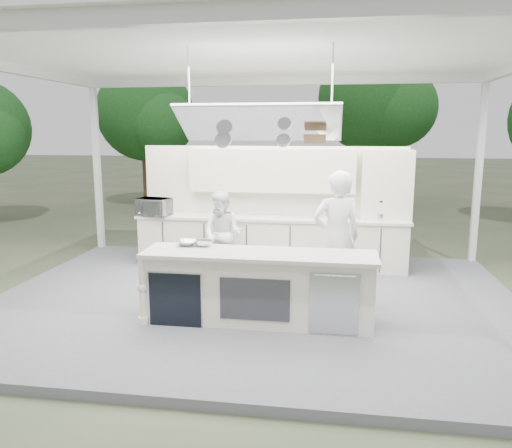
% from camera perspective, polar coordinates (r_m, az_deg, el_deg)
% --- Properties ---
extents(ground, '(90.00, 90.00, 0.00)m').
position_cam_1_polar(ground, '(7.79, -0.16, -9.30)').
color(ground, '#53593D').
rests_on(ground, ground).
extents(stage_deck, '(8.00, 6.00, 0.12)m').
position_cam_1_polar(stage_deck, '(7.77, -0.16, -8.88)').
color(stage_deck, '#5A5A5F').
rests_on(stage_deck, ground).
extents(tent, '(8.20, 6.20, 3.86)m').
position_cam_1_polar(tent, '(7.39, -0.17, 18.85)').
color(tent, white).
rests_on(tent, ground).
extents(demo_island, '(3.10, 0.79, 0.95)m').
position_cam_1_polar(demo_island, '(6.72, 0.13, -7.21)').
color(demo_island, silver).
rests_on(demo_island, stage_deck).
extents(back_counter, '(5.08, 0.72, 0.95)m').
position_cam_1_polar(back_counter, '(9.43, 1.65, -1.98)').
color(back_counter, silver).
rests_on(back_counter, stage_deck).
extents(back_wall_unit, '(5.05, 0.48, 2.25)m').
position_cam_1_polar(back_wall_unit, '(9.44, 4.53, 4.01)').
color(back_wall_unit, silver).
rests_on(back_wall_unit, stage_deck).
extents(tree_cluster, '(19.55, 9.40, 5.85)m').
position_cam_1_polar(tree_cluster, '(17.07, 4.55, 12.69)').
color(tree_cluster, '#503428').
rests_on(tree_cluster, ground).
extents(head_chef, '(0.82, 0.65, 1.97)m').
position_cam_1_polar(head_chef, '(7.41, 9.16, -1.56)').
color(head_chef, white).
rests_on(head_chef, stage_deck).
extents(sous_chef, '(0.84, 0.72, 1.50)m').
position_cam_1_polar(sous_chef, '(8.74, -3.84, -1.17)').
color(sous_chef, white).
rests_on(sous_chef, stage_deck).
extents(toaster_oven, '(0.66, 0.50, 0.33)m').
position_cam_1_polar(toaster_oven, '(9.64, -11.57, 1.94)').
color(toaster_oven, silver).
rests_on(toaster_oven, back_counter).
extents(bowl_large, '(0.30, 0.30, 0.07)m').
position_cam_1_polar(bowl_large, '(7.05, -7.91, -2.16)').
color(bowl_large, '#BABCC1').
rests_on(bowl_large, demo_island).
extents(bowl_small, '(0.32, 0.32, 0.08)m').
position_cam_1_polar(bowl_small, '(6.99, -6.04, -2.20)').
color(bowl_small, silver).
rests_on(bowl_small, demo_island).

